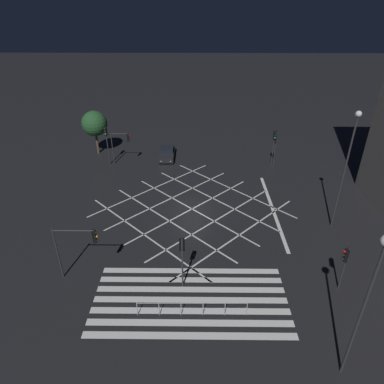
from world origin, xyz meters
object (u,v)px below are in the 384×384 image
object	(u,v)px
traffic_light_nw_cross	(106,138)
traffic_light_median_south	(182,252)
traffic_light_ne_cross	(274,141)
waiting_car	(167,153)
traffic_light_nw_main	(121,141)
street_lamp_east	(372,282)
traffic_light_sw_main	(78,242)
street_tree_near	(94,124)
street_lamp_west	(348,156)
traffic_light_se_main	(344,261)
traffic_light_ne_main	(275,144)

from	to	relation	value
traffic_light_nw_cross	traffic_light_median_south	bearing A→B (deg)	25.61
traffic_light_ne_cross	waiting_car	distance (m)	12.65
traffic_light_nw_main	street_lamp_east	size ratio (longest dim) A/B	0.43
traffic_light_sw_main	street_tree_near	bearing A→B (deg)	101.47
waiting_car	traffic_light_nw_cross	bearing A→B (deg)	-73.64
traffic_light_median_south	street_tree_near	bearing A→B (deg)	26.71
street_lamp_west	street_tree_near	world-z (taller)	street_lamp_west
traffic_light_median_south	street_lamp_east	xyz separation A→B (m)	(8.51, -6.10, 3.52)
traffic_light_se_main	waiting_car	size ratio (longest dim) A/B	0.81
traffic_light_ne_main	traffic_light_ne_cross	bearing A→B (deg)	45.13
waiting_car	traffic_light_ne_cross	bearing A→B (deg)	79.47
traffic_light_ne_main	traffic_light_se_main	xyz separation A→B (m)	(0.64, -19.19, -0.30)
traffic_light_ne_cross	waiting_car	xyz separation A→B (m)	(-12.20, 2.27, -2.45)
waiting_car	traffic_light_se_main	bearing A→B (deg)	31.41
traffic_light_nw_main	traffic_light_se_main	world-z (taller)	traffic_light_nw_main
street_lamp_west	traffic_light_nw_cross	bearing A→B (deg)	150.73
traffic_light_se_main	waiting_car	world-z (taller)	traffic_light_se_main
traffic_light_ne_cross	street_lamp_east	world-z (taller)	street_lamp_east
traffic_light_ne_cross	street_lamp_east	size ratio (longest dim) A/B	0.49
traffic_light_median_south	waiting_car	world-z (taller)	traffic_light_median_south
traffic_light_nw_main	street_tree_near	size ratio (longest dim) A/B	0.72
street_lamp_west	traffic_light_se_main	bearing A→B (deg)	-106.11
traffic_light_nw_main	traffic_light_nw_cross	distance (m)	1.69
waiting_car	street_lamp_west	bearing A→B (deg)	46.98
traffic_light_median_south	traffic_light_nw_main	world-z (taller)	traffic_light_median_south
street_lamp_west	traffic_light_nw_main	bearing A→B (deg)	148.39
traffic_light_se_main	traffic_light_sw_main	world-z (taller)	traffic_light_sw_main
traffic_light_sw_main	waiting_car	world-z (taller)	traffic_light_sw_main
traffic_light_nw_cross	traffic_light_ne_cross	bearing A→B (deg)	88.97
traffic_light_ne_main	waiting_car	world-z (taller)	traffic_light_ne_main
street_tree_near	traffic_light_nw_main	bearing A→B (deg)	-39.95
traffic_light_ne_cross	traffic_light_ne_main	bearing A→B (deg)	135.13
traffic_light_nw_cross	street_lamp_west	xyz separation A→B (m)	(21.67, -12.15, 3.29)
traffic_light_median_south	street_tree_near	xyz separation A→B (m)	(-11.32, 22.50, 0.96)
traffic_light_sw_main	street_lamp_west	size ratio (longest dim) A/B	0.41
traffic_light_ne_main	traffic_light_ne_cross	size ratio (longest dim) A/B	0.87
traffic_light_ne_main	waiting_car	bearing A→B (deg)	-9.64
traffic_light_median_south	street_lamp_east	world-z (taller)	street_lamp_east
traffic_light_sw_main	street_lamp_east	distance (m)	17.17
street_lamp_west	street_tree_near	xyz separation A→B (m)	(-23.80, 15.48, -2.75)
street_tree_near	traffic_light_ne_cross	bearing A→B (deg)	-9.95
traffic_light_se_main	street_lamp_west	distance (m)	8.58
traffic_light_sw_main	traffic_light_median_south	bearing A→B (deg)	-5.93
traffic_light_nw_cross	street_lamp_east	size ratio (longest dim) A/B	0.52
traffic_light_median_south	street_tree_near	world-z (taller)	street_tree_near
street_lamp_east	traffic_light_sw_main	bearing A→B (deg)	156.12
traffic_light_ne_cross	waiting_car	bearing A→B (deg)	-100.53
traffic_light_median_south	waiting_car	size ratio (longest dim) A/B	0.95
traffic_light_sw_main	traffic_light_nw_main	bearing A→B (deg)	92.06
traffic_light_nw_cross	traffic_light_sw_main	xyz separation A→B (m)	(2.28, -18.45, -0.19)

